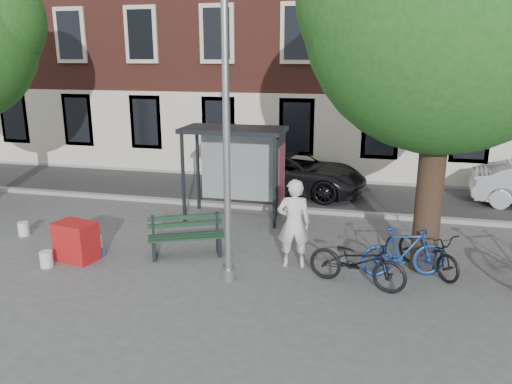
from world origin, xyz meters
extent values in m
plane|color=#4C4C4F|center=(0.00, 0.00, 0.00)|extent=(90.00, 90.00, 0.00)
cube|color=#28282B|center=(0.00, 7.00, 0.01)|extent=(40.00, 4.00, 0.01)
cube|color=gray|center=(0.00, 5.00, 0.06)|extent=(40.00, 0.25, 0.12)
cube|color=gray|center=(0.00, 9.00, 0.06)|extent=(40.00, 0.25, 0.12)
cylinder|color=#9EA0A3|center=(0.00, 0.00, 3.00)|extent=(0.14, 0.14, 6.00)
cylinder|color=#9EA0A3|center=(0.00, 0.00, 0.12)|extent=(0.28, 0.28, 0.24)
cylinder|color=black|center=(4.00, 1.50, 1.70)|extent=(0.56, 0.56, 3.40)
sphere|color=#1C5519|center=(4.00, 1.50, 5.40)|extent=(5.60, 5.60, 5.60)
cube|color=#1E2328|center=(-2.30, 3.40, 1.25)|extent=(0.08, 0.08, 2.50)
cube|color=#1E2328|center=(0.30, 3.40, 1.25)|extent=(0.08, 0.08, 2.50)
cube|color=#1E2328|center=(-2.30, 4.60, 1.25)|extent=(0.08, 0.08, 2.50)
cube|color=#1E2328|center=(0.30, 4.60, 1.25)|extent=(0.08, 0.08, 2.50)
cube|color=#1E2328|center=(-1.00, 4.00, 2.56)|extent=(2.85, 1.45, 0.12)
cube|color=#8C999E|center=(-1.00, 4.60, 1.38)|extent=(2.34, 0.04, 2.00)
cube|color=#1E2328|center=(0.30, 4.00, 1.38)|extent=(0.12, 1.14, 2.12)
cube|color=#D84C19|center=(0.37, 4.00, 1.38)|extent=(0.02, 0.90, 1.62)
imported|color=silver|center=(1.20, 1.00, 1.00)|extent=(0.81, 0.62, 2.00)
cube|color=#1E2328|center=(-2.01, 0.72, 0.23)|extent=(0.30, 0.54, 0.45)
cube|color=#1E2328|center=(-0.64, 1.34, 0.23)|extent=(0.30, 0.54, 0.45)
cube|color=#163220|center=(-1.25, 0.86, 0.47)|extent=(1.65, 0.83, 0.04)
cube|color=#163220|center=(-1.32, 1.03, 0.47)|extent=(1.65, 0.83, 0.04)
cube|color=#163220|center=(-1.40, 1.19, 0.47)|extent=(1.65, 0.83, 0.04)
cube|color=#163220|center=(-1.44, 1.28, 0.67)|extent=(1.62, 0.77, 0.10)
cube|color=#163220|center=(-1.44, 1.28, 0.85)|extent=(1.62, 0.77, 0.10)
imported|color=black|center=(2.61, 0.33, 0.53)|extent=(2.14, 1.23, 1.06)
imported|color=navy|center=(3.54, 1.03, 0.55)|extent=(1.89, 1.01, 1.10)
imported|color=black|center=(4.08, 1.39, 0.48)|extent=(1.62, 1.84, 0.96)
imported|color=black|center=(0.10, 7.12, 0.71)|extent=(5.38, 3.04, 1.42)
cube|color=#A71616|center=(-3.68, 0.21, 0.45)|extent=(1.01, 0.78, 0.90)
cube|color=navy|center=(-3.50, 0.44, 0.10)|extent=(0.66, 0.58, 0.20)
cylinder|color=silver|center=(-5.96, 1.32, 0.18)|extent=(0.30, 0.30, 0.36)
cylinder|color=white|center=(-3.56, 0.82, 0.18)|extent=(0.33, 0.33, 0.36)
cylinder|color=silver|center=(-4.12, -0.31, 0.18)|extent=(0.31, 0.31, 0.36)
cylinder|color=#9EA0A3|center=(4.19, 2.93, 1.00)|extent=(0.04, 0.04, 2.01)
cube|color=#D2DC18|center=(4.19, 2.93, 1.84)|extent=(0.36, 0.07, 0.47)
camera|label=1|loc=(2.78, -9.22, 4.55)|focal=35.00mm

